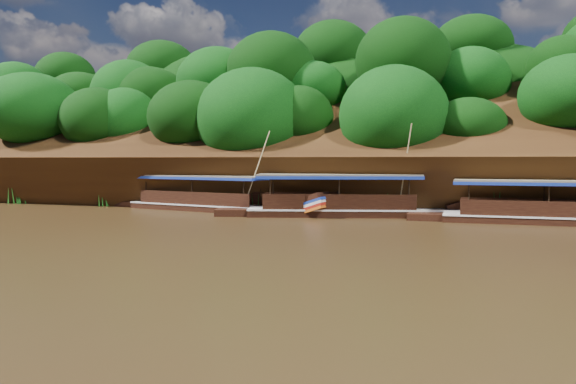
% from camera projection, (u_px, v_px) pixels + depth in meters
% --- Properties ---
extents(ground, '(160.00, 160.00, 0.00)m').
position_uv_depth(ground, '(320.00, 233.00, 27.45)').
color(ground, black).
rests_on(ground, ground).
extents(riverbank, '(120.00, 30.06, 19.40)m').
position_uv_depth(riverbank, '(390.00, 179.00, 48.84)').
color(riverbank, black).
rests_on(riverbank, ground).
extents(boat_1, '(15.40, 6.17, 6.25)m').
position_uv_depth(boat_1, '(364.00, 207.00, 35.31)').
color(boat_1, black).
rests_on(boat_1, ground).
extents(boat_2, '(15.81, 5.19, 5.93)m').
position_uv_depth(boat_2, '(220.00, 203.00, 38.68)').
color(boat_2, black).
rests_on(boat_2, ground).
extents(reeds, '(49.58, 2.09, 2.04)m').
position_uv_depth(reeds, '(324.00, 200.00, 37.27)').
color(reeds, '#1B5B16').
rests_on(reeds, ground).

